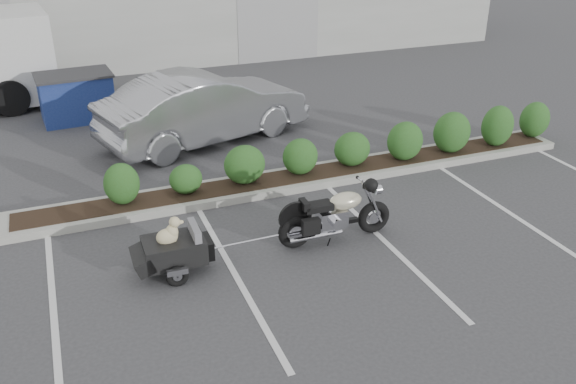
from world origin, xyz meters
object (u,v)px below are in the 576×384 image
object	(u,v)px
motorcycle	(336,215)
pet_trailer	(173,249)
sedan	(204,107)
dumpster	(76,97)

from	to	relation	value
motorcycle	pet_trailer	size ratio (longest dim) A/B	1.26
pet_trailer	sedan	distance (m)	5.78
motorcycle	dumpster	world-z (taller)	dumpster
pet_trailer	motorcycle	bearing A→B (deg)	0.48
motorcycle	dumpster	distance (m)	8.92
motorcycle	pet_trailer	distance (m)	2.78
motorcycle	sedan	bearing A→B (deg)	99.82
pet_trailer	sedan	bearing A→B (deg)	71.42
motorcycle	sedan	distance (m)	5.54
pet_trailer	sedan	size ratio (longest dim) A/B	0.33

